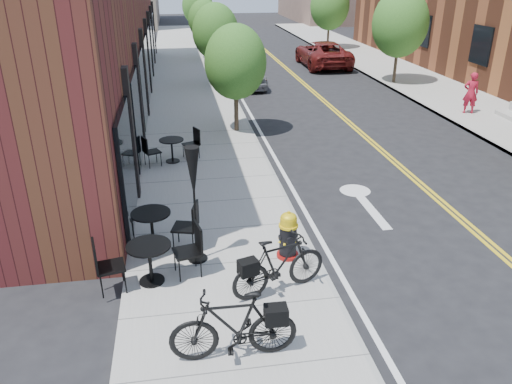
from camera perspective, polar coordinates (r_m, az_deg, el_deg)
ground at (r=10.79m, az=7.07°, el=-7.68°), size 120.00×120.00×0.00m
sidewalk_near at (r=19.58m, az=-6.70°, el=7.55°), size 4.00×70.00×0.12m
sidewalk_far at (r=23.36m, az=24.48°, el=8.30°), size 4.00×70.00×0.12m
building_near at (r=23.14m, az=-19.48°, el=17.71°), size 5.00×28.00×7.00m
tree_near_a at (r=18.13m, az=-2.36°, el=14.60°), size 2.20×2.20×3.81m
tree_near_b at (r=25.99m, az=-4.66°, el=17.80°), size 2.30×2.30×3.98m
tree_near_c at (r=33.95m, az=-5.89°, el=18.99°), size 2.10×2.10×3.67m
tree_near_d at (r=41.89m, az=-6.70°, el=20.34°), size 2.40×2.40×4.11m
tree_far_b at (r=27.34m, az=16.15°, el=18.02°), size 2.80×2.80×4.62m
tree_far_c at (r=38.54m, az=8.43°, el=20.30°), size 2.80×2.80×4.62m
fire_hydrant at (r=10.37m, az=3.69°, el=-4.98°), size 0.53×0.53×1.06m
bicycle_left at (r=7.85m, az=-2.60°, el=-15.06°), size 1.99×0.60×1.19m
bicycle_right at (r=9.26m, az=2.67°, el=-8.34°), size 1.99×1.09×1.15m
bistro_set_a at (r=9.75m, az=-12.06°, el=-7.38°), size 2.01×1.00×1.06m
bistro_set_b at (r=10.94m, az=-11.84°, el=-3.62°), size 2.01×1.04×1.06m
bistro_set_c at (r=15.67m, az=-9.59°, el=5.07°), size 1.77×1.08×0.94m
patio_umbrella at (r=9.75m, az=-7.17°, el=1.24°), size 0.40×0.40×2.47m
parked_car_a at (r=26.38m, az=-1.15°, el=13.67°), size 1.94×4.51×1.52m
parked_car_b at (r=30.71m, az=-2.57°, el=15.02°), size 1.49×4.09×1.34m
parked_car_c at (r=38.66m, az=-4.08°, el=17.06°), size 2.65×5.37×1.50m
parked_car_far at (r=31.96m, az=7.63°, el=15.39°), size 2.65×5.59×1.54m
pedestrian at (r=22.55m, az=23.34°, el=10.36°), size 0.70×0.57×1.68m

